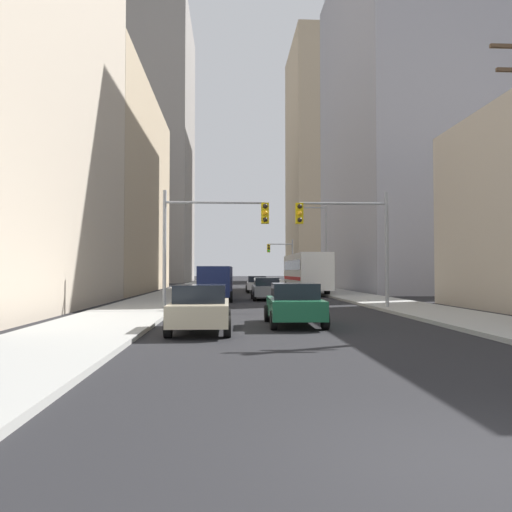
{
  "coord_description": "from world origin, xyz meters",
  "views": [
    {
      "loc": [
        -2.42,
        -4.68,
        1.94
      ],
      "look_at": [
        0.0,
        39.48,
        3.32
      ],
      "focal_mm": 34.83,
      "sensor_mm": 36.0,
      "label": 1
    }
  ],
  "objects_px": {
    "cargo_van_navy": "(216,281)",
    "sedan_white": "(257,284)",
    "sedan_beige": "(200,308)",
    "sedan_green": "(294,304)",
    "traffic_signal_far_right": "(282,255)",
    "sedan_grey": "(266,289)",
    "traffic_signal_near_left": "(211,228)",
    "city_bus": "(306,272)",
    "traffic_signal_near_right": "(347,229)",
    "sedan_black": "(218,286)"
  },
  "relations": [
    {
      "from": "sedan_grey",
      "to": "traffic_signal_far_right",
      "type": "bearing_deg",
      "value": 81.86
    },
    {
      "from": "cargo_van_navy",
      "to": "sedan_green",
      "type": "bearing_deg",
      "value": -77.79
    },
    {
      "from": "sedan_beige",
      "to": "traffic_signal_near_left",
      "type": "bearing_deg",
      "value": 89.86
    },
    {
      "from": "cargo_van_navy",
      "to": "traffic_signal_near_right",
      "type": "bearing_deg",
      "value": -48.41
    },
    {
      "from": "sedan_white",
      "to": "traffic_signal_far_right",
      "type": "bearing_deg",
      "value": 76.55
    },
    {
      "from": "traffic_signal_near_right",
      "to": "cargo_van_navy",
      "type": "bearing_deg",
      "value": 131.59
    },
    {
      "from": "sedan_grey",
      "to": "sedan_white",
      "type": "height_order",
      "value": "same"
    },
    {
      "from": "traffic_signal_near_right",
      "to": "sedan_black",
      "type": "bearing_deg",
      "value": 114.63
    },
    {
      "from": "sedan_green",
      "to": "sedan_white",
      "type": "height_order",
      "value": "same"
    },
    {
      "from": "sedan_white",
      "to": "sedan_grey",
      "type": "bearing_deg",
      "value": -90.1
    },
    {
      "from": "sedan_green",
      "to": "sedan_white",
      "type": "xyz_separation_m",
      "value": [
        0.21,
        27.49,
        0.0
      ]
    },
    {
      "from": "sedan_beige",
      "to": "sedan_green",
      "type": "height_order",
      "value": "same"
    },
    {
      "from": "city_bus",
      "to": "sedan_grey",
      "type": "height_order",
      "value": "city_bus"
    },
    {
      "from": "sedan_beige",
      "to": "traffic_signal_far_right",
      "type": "xyz_separation_m",
      "value": [
        7.57,
        46.43,
        3.25
      ]
    },
    {
      "from": "sedan_beige",
      "to": "traffic_signal_near_right",
      "type": "xyz_separation_m",
      "value": [
        6.89,
        8.87,
        3.32
      ]
    },
    {
      "from": "sedan_black",
      "to": "traffic_signal_near_right",
      "type": "xyz_separation_m",
      "value": [
        6.82,
        -14.87,
        3.32
      ]
    },
    {
      "from": "sedan_beige",
      "to": "sedan_green",
      "type": "bearing_deg",
      "value": 28.9
    },
    {
      "from": "sedan_beige",
      "to": "sedan_green",
      "type": "xyz_separation_m",
      "value": [
        3.26,
        1.8,
        0.0
      ]
    },
    {
      "from": "traffic_signal_far_right",
      "to": "traffic_signal_near_right",
      "type": "bearing_deg",
      "value": -91.03
    },
    {
      "from": "cargo_van_navy",
      "to": "traffic_signal_near_left",
      "type": "height_order",
      "value": "traffic_signal_near_left"
    },
    {
      "from": "sedan_green",
      "to": "sedan_black",
      "type": "height_order",
      "value": "same"
    },
    {
      "from": "sedan_beige",
      "to": "traffic_signal_near_right",
      "type": "bearing_deg",
      "value": 52.17
    },
    {
      "from": "sedan_green",
      "to": "sedan_white",
      "type": "distance_m",
      "value": 27.49
    },
    {
      "from": "traffic_signal_near_left",
      "to": "cargo_van_navy",
      "type": "bearing_deg",
      "value": 89.66
    },
    {
      "from": "traffic_signal_near_left",
      "to": "traffic_signal_far_right",
      "type": "bearing_deg",
      "value": 78.64
    },
    {
      "from": "sedan_grey",
      "to": "traffic_signal_near_right",
      "type": "xyz_separation_m",
      "value": [
        3.44,
        -8.73,
        3.32
      ]
    },
    {
      "from": "cargo_van_navy",
      "to": "sedan_green",
      "type": "height_order",
      "value": "cargo_van_navy"
    },
    {
      "from": "city_bus",
      "to": "traffic_signal_near_right",
      "type": "bearing_deg",
      "value": -92.03
    },
    {
      "from": "traffic_signal_near_left",
      "to": "city_bus",
      "type": "bearing_deg",
      "value": 66.66
    },
    {
      "from": "city_bus",
      "to": "sedan_beige",
      "type": "height_order",
      "value": "city_bus"
    },
    {
      "from": "sedan_beige",
      "to": "traffic_signal_near_left",
      "type": "relative_size",
      "value": 0.7
    },
    {
      "from": "sedan_green",
      "to": "traffic_signal_far_right",
      "type": "xyz_separation_m",
      "value": [
        4.31,
        44.63,
        3.25
      ]
    },
    {
      "from": "traffic_signal_near_left",
      "to": "traffic_signal_near_right",
      "type": "distance_m",
      "value": 6.87
    },
    {
      "from": "sedan_grey",
      "to": "sedan_black",
      "type": "xyz_separation_m",
      "value": [
        -3.38,
        6.15,
        0.0
      ]
    },
    {
      "from": "sedan_beige",
      "to": "sedan_white",
      "type": "bearing_deg",
      "value": 83.25
    },
    {
      "from": "cargo_van_navy",
      "to": "sedan_white",
      "type": "height_order",
      "value": "cargo_van_navy"
    },
    {
      "from": "sedan_beige",
      "to": "sedan_grey",
      "type": "relative_size",
      "value": 1.0
    },
    {
      "from": "sedan_green",
      "to": "traffic_signal_far_right",
      "type": "distance_m",
      "value": 44.95
    },
    {
      "from": "sedan_black",
      "to": "traffic_signal_near_left",
      "type": "distance_m",
      "value": 15.25
    },
    {
      "from": "sedan_beige",
      "to": "sedan_black",
      "type": "relative_size",
      "value": 0.99
    },
    {
      "from": "sedan_black",
      "to": "traffic_signal_near_right",
      "type": "bearing_deg",
      "value": -65.37
    },
    {
      "from": "cargo_van_navy",
      "to": "sedan_white",
      "type": "distance_m",
      "value": 13.18
    },
    {
      "from": "traffic_signal_near_left",
      "to": "traffic_signal_far_right",
      "type": "distance_m",
      "value": 38.31
    },
    {
      "from": "cargo_van_navy",
      "to": "sedan_green",
      "type": "relative_size",
      "value": 1.24
    },
    {
      "from": "sedan_grey",
      "to": "sedan_beige",
      "type": "bearing_deg",
      "value": -101.08
    },
    {
      "from": "sedan_white",
      "to": "traffic_signal_far_right",
      "type": "distance_m",
      "value": 17.92
    },
    {
      "from": "cargo_van_navy",
      "to": "traffic_signal_far_right",
      "type": "height_order",
      "value": "traffic_signal_far_right"
    },
    {
      "from": "sedan_grey",
      "to": "city_bus",
      "type": "bearing_deg",
      "value": 64.78
    },
    {
      "from": "traffic_signal_near_right",
      "to": "traffic_signal_near_left",
      "type": "bearing_deg",
      "value": 180.0
    },
    {
      "from": "cargo_van_navy",
      "to": "sedan_beige",
      "type": "distance_m",
      "value": 16.57
    }
  ]
}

